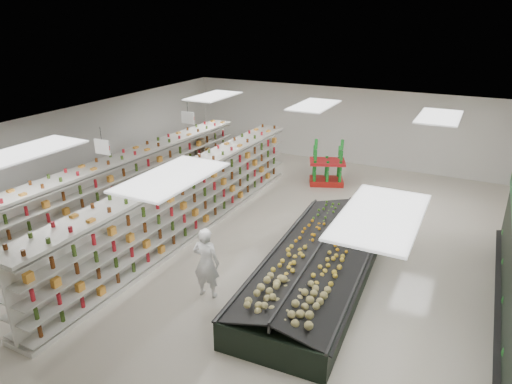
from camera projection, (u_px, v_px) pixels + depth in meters
The scene contains 12 objects.
floor at pixel (262, 237), 13.29m from camera, with size 16.00×16.00×0.00m, color beige.
ceiling at pixel (263, 130), 12.10m from camera, with size 14.00×16.00×0.02m, color white.
wall_back at pixel (345, 126), 19.34m from camera, with size 14.00×0.02×3.20m, color white.
wall_left at pixel (79, 153), 15.61m from camera, with size 0.02×16.00×3.20m, color white.
aisle_sign_near at pixel (102, 147), 12.19m from camera, with size 0.52×0.06×0.75m.
aisle_sign_far at pixel (188, 118), 15.51m from camera, with size 0.52×0.06×0.75m.
gondola_left at pixel (126, 188), 14.52m from camera, with size 1.39×11.29×1.95m.
gondola_center at pixel (188, 204), 13.24m from camera, with size 0.97×11.56×2.00m.
produce_island at pixel (319, 264), 11.04m from camera, with size 2.68×6.62×0.97m.
soda_endcap at pixel (327, 164), 17.07m from camera, with size 1.54×1.31×1.66m.
shopper_main at pixel (206, 263), 10.27m from camera, with size 0.63×0.41×1.72m, color silver.
shopper_background at pixel (203, 159), 17.56m from camera, with size 0.81×0.50×1.66m, color tan.
Camera 1 is at (5.16, -10.67, 6.15)m, focal length 32.00 mm.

